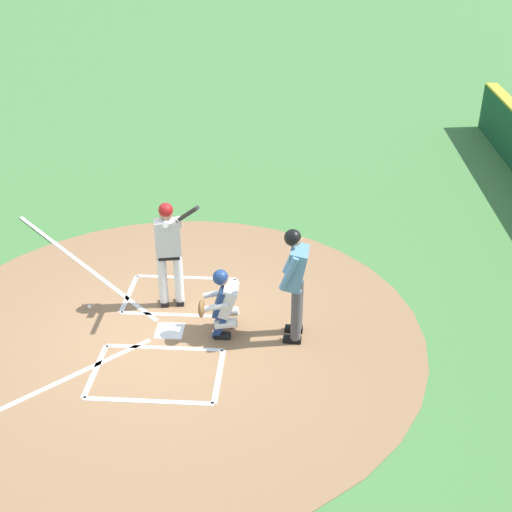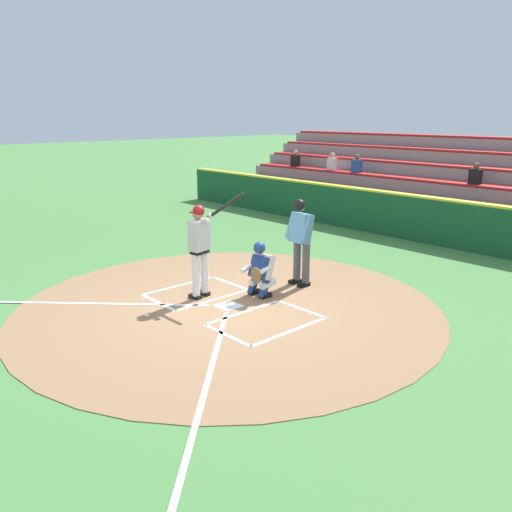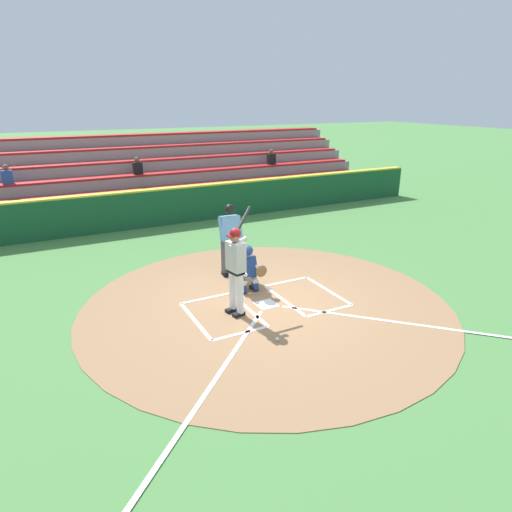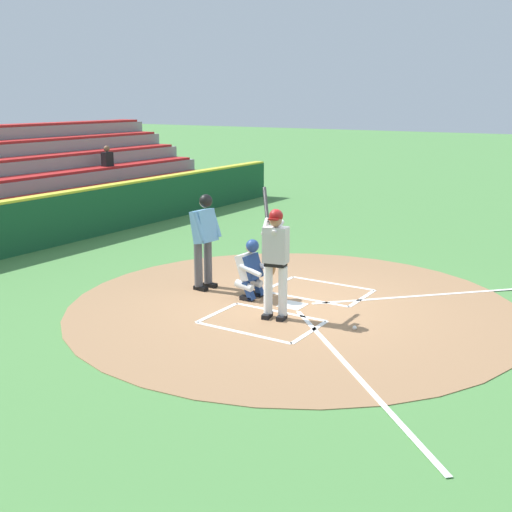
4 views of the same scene
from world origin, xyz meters
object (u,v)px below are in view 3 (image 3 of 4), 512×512
at_px(catcher, 248,268).
at_px(baseball, 277,339).
at_px(batter, 236,265).
at_px(plate_umpire, 230,235).

distance_m(catcher, baseball, 2.42).
relative_size(batter, catcher, 1.88).
bearing_deg(batter, baseball, 97.93).
bearing_deg(baseball, plate_umpire, -99.69).
distance_m(batter, plate_umpire, 2.17).
xyz_separation_m(catcher, baseball, (0.54, 2.30, -0.55)).
bearing_deg(plate_umpire, catcher, 87.93).
xyz_separation_m(plate_umpire, baseball, (0.58, 3.40, -1.04)).
relative_size(catcher, baseball, 15.27).
relative_size(catcher, plate_umpire, 0.61).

